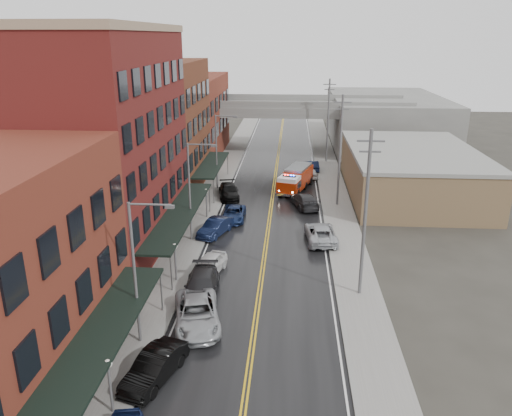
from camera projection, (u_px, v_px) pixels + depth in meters
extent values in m
cube|color=black|center=(269.00, 220.00, 50.58)|extent=(11.00, 160.00, 0.02)
cube|color=slate|center=(198.00, 217.00, 51.06)|extent=(3.00, 160.00, 0.15)
cube|color=slate|center=(342.00, 221.00, 50.05)|extent=(3.00, 160.00, 0.15)
cube|color=gray|center=(214.00, 218.00, 50.94)|extent=(0.30, 160.00, 0.15)
cube|color=gray|center=(325.00, 220.00, 50.17)|extent=(0.30, 160.00, 0.15)
cube|color=maroon|center=(109.00, 144.00, 41.96)|extent=(9.00, 20.00, 18.00)
cube|color=#5A2C1B|center=(162.00, 127.00, 58.94)|extent=(9.00, 15.00, 15.00)
cube|color=maroon|center=(191.00, 117.00, 75.93)|extent=(9.00, 20.00, 12.00)
cube|color=brown|center=(411.00, 173.00, 58.09)|extent=(14.00, 22.00, 5.00)
cube|color=slate|center=(385.00, 120.00, 85.74)|extent=(18.00, 30.00, 8.00)
cube|color=black|center=(100.00, 337.00, 25.61)|extent=(2.60, 16.00, 0.18)
cylinder|color=slate|center=(161.00, 292.00, 33.18)|extent=(0.10, 0.10, 3.00)
cube|color=black|center=(180.00, 213.00, 43.52)|extent=(2.60, 18.00, 0.18)
cylinder|color=slate|center=(171.00, 273.00, 35.82)|extent=(0.10, 0.10, 3.00)
cylinder|color=slate|center=(210.00, 199.00, 52.03)|extent=(0.10, 0.10, 3.00)
cube|color=black|center=(212.00, 164.00, 60.01)|extent=(2.60, 13.00, 0.18)
cylinder|color=slate|center=(214.00, 191.00, 54.67)|extent=(0.10, 0.10, 3.00)
cylinder|color=slate|center=(228.00, 164.00, 66.17)|extent=(0.10, 0.10, 3.00)
cylinder|color=#59595B|center=(111.00, 390.00, 24.17)|extent=(0.14, 0.14, 2.80)
sphere|color=silver|center=(108.00, 364.00, 23.68)|extent=(0.44, 0.44, 0.44)
cylinder|color=#59595B|center=(176.00, 265.00, 37.37)|extent=(0.14, 0.14, 2.80)
sphere|color=silver|center=(174.00, 247.00, 36.88)|extent=(0.44, 0.44, 0.44)
cylinder|color=#59595B|center=(207.00, 205.00, 50.56)|extent=(0.14, 0.14, 2.80)
sphere|color=silver|center=(206.00, 191.00, 50.07)|extent=(0.44, 0.44, 0.44)
cylinder|color=#59595B|center=(135.00, 276.00, 28.84)|extent=(0.18, 0.18, 9.00)
cylinder|color=#59595B|center=(150.00, 205.00, 27.32)|extent=(2.40, 0.12, 0.12)
cube|color=#59595B|center=(170.00, 207.00, 27.28)|extent=(0.50, 0.22, 0.18)
cylinder|color=#59595B|center=(190.00, 194.00, 43.92)|extent=(0.18, 0.18, 9.00)
cylinder|color=#59595B|center=(201.00, 145.00, 42.40)|extent=(2.40, 0.12, 0.12)
cube|color=#59595B|center=(214.00, 146.00, 42.36)|extent=(0.50, 0.22, 0.18)
cylinder|color=#59595B|center=(216.00, 153.00, 59.00)|extent=(0.18, 0.18, 9.00)
cylinder|color=#59595B|center=(226.00, 116.00, 57.48)|extent=(2.40, 0.12, 0.12)
cube|color=#59595B|center=(235.00, 117.00, 57.44)|extent=(0.50, 0.22, 0.18)
cylinder|color=#59595B|center=(365.00, 216.00, 33.98)|extent=(0.24, 0.24, 12.00)
cube|color=#59595B|center=(371.00, 141.00, 32.28)|extent=(1.80, 0.12, 0.12)
cube|color=#59595B|center=(370.00, 152.00, 32.51)|extent=(1.40, 0.12, 0.12)
cylinder|color=#59595B|center=(340.00, 152.00, 52.84)|extent=(0.24, 0.24, 12.00)
cube|color=#59595B|center=(343.00, 102.00, 51.14)|extent=(1.80, 0.12, 0.12)
cube|color=#59595B|center=(342.00, 109.00, 51.36)|extent=(1.40, 0.12, 0.12)
cylinder|color=#59595B|center=(328.00, 121.00, 71.69)|extent=(0.24, 0.24, 12.00)
cube|color=#59595B|center=(330.00, 84.00, 69.99)|extent=(1.80, 0.12, 0.12)
cube|color=#59595B|center=(329.00, 89.00, 70.22)|extent=(1.40, 0.12, 0.12)
cube|color=slate|center=(279.00, 109.00, 78.54)|extent=(40.00, 10.00, 1.50)
cube|color=slate|center=(211.00, 132.00, 80.52)|extent=(1.60, 8.00, 6.00)
cube|color=slate|center=(348.00, 133.00, 79.00)|extent=(1.60, 8.00, 6.00)
cube|color=#901F06|center=(298.00, 176.00, 60.75)|extent=(3.76, 5.63, 1.97)
cube|color=#901F06|center=(289.00, 186.00, 57.61)|extent=(2.96, 3.02, 1.41)
cube|color=silver|center=(289.00, 179.00, 57.31)|extent=(2.79, 2.81, 0.47)
cube|color=black|center=(290.00, 184.00, 57.69)|extent=(2.70, 2.13, 0.75)
cube|color=slate|center=(298.00, 167.00, 60.38)|extent=(3.43, 5.20, 0.28)
cube|color=black|center=(289.00, 176.00, 57.20)|extent=(1.51, 0.69, 0.13)
sphere|color=#FF0C0C|center=(285.00, 175.00, 57.36)|extent=(0.19, 0.19, 0.19)
sphere|color=#1933FF|center=(294.00, 176.00, 57.00)|extent=(0.19, 0.19, 0.19)
cylinder|color=black|center=(280.00, 192.00, 58.11)|extent=(0.99, 0.59, 0.94)
cylinder|color=black|center=(297.00, 193.00, 57.41)|extent=(0.99, 0.59, 0.94)
cylinder|color=black|center=(289.00, 184.00, 61.01)|extent=(0.99, 0.59, 0.94)
cylinder|color=black|center=(305.00, 186.00, 60.30)|extent=(0.99, 0.59, 0.94)
cylinder|color=black|center=(294.00, 179.00, 63.08)|extent=(0.99, 0.59, 0.94)
cylinder|color=black|center=(310.00, 181.00, 62.37)|extent=(0.99, 0.59, 0.94)
imported|color=black|center=(155.00, 367.00, 26.82)|extent=(3.00, 5.09, 1.58)
imported|color=#9A9DA1|center=(197.00, 313.00, 31.90)|extent=(4.05, 6.48, 1.67)
imported|color=black|center=(202.00, 286.00, 35.40)|extent=(2.65, 5.81, 1.65)
imported|color=silver|center=(209.00, 265.00, 38.83)|extent=(2.80, 4.72, 1.50)
imported|color=black|center=(215.00, 227.00, 46.48)|extent=(3.10, 4.91, 1.53)
imported|color=#14244D|center=(234.00, 214.00, 50.29)|extent=(2.26, 4.80, 1.33)
imported|color=black|center=(229.00, 191.00, 57.16)|extent=(3.14, 5.63, 1.54)
imported|color=#ADB1B6|center=(321.00, 233.00, 45.05)|extent=(3.04, 5.81, 1.56)
imported|color=#29292C|center=(304.00, 200.00, 54.04)|extent=(3.55, 5.76, 1.56)
imported|color=silver|center=(309.00, 173.00, 65.32)|extent=(2.58, 4.36, 1.39)
imported|color=black|center=(312.00, 166.00, 68.78)|extent=(1.80, 4.36, 1.40)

